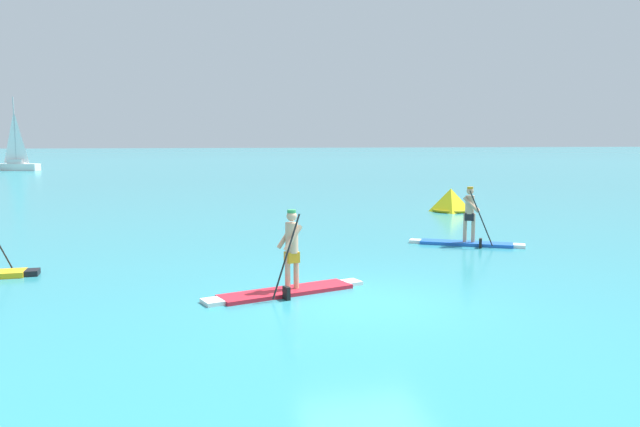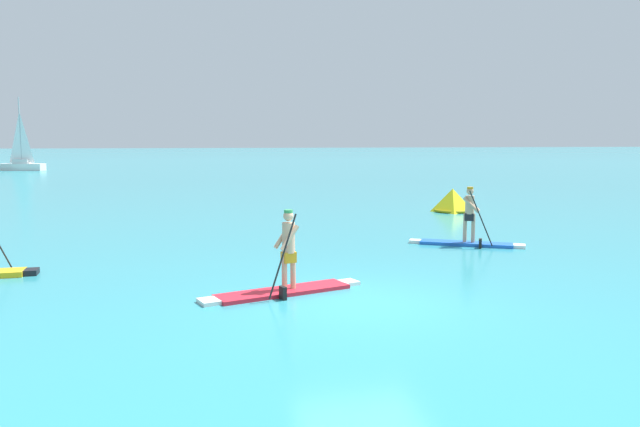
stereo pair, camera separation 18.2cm
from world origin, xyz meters
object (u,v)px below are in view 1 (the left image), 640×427
paddleboarder_far_right (468,232)px  race_marker_buoy (451,202)px  sailboat_left_horizon (17,161)px  paddleboarder_mid_center (288,275)px

paddleboarder_far_right → race_marker_buoy: size_ratio=1.81×
race_marker_buoy → paddleboarder_far_right: bearing=-111.0°
race_marker_buoy → sailboat_left_horizon: (-27.67, 42.35, 0.52)m
paddleboarder_mid_center → sailboat_left_horizon: 57.94m
paddleboarder_far_right → race_marker_buoy: (3.10, 8.05, 0.05)m
paddleboarder_mid_center → paddleboarder_far_right: bearing=-161.6°
sailboat_left_horizon → race_marker_buoy: bearing=-39.7°
race_marker_buoy → sailboat_left_horizon: size_ratio=0.23×
paddleboarder_mid_center → paddleboarder_far_right: (6.17, 4.53, 0.02)m
sailboat_left_horizon → paddleboarder_far_right: bearing=-46.9°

